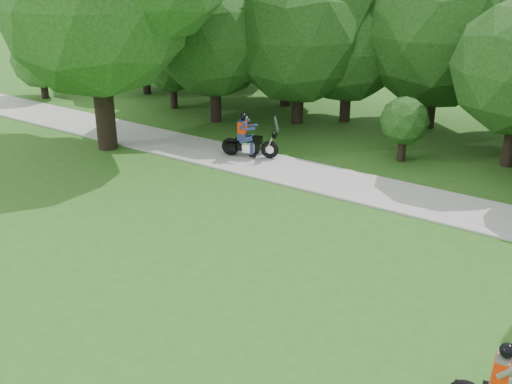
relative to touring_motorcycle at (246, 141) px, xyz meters
The scene contains 3 objects.
ground 10.18m from the touring_motorcycle, 55.06° to the right, with size 100.00×100.00×0.00m, color #295E1B.
walkway 5.86m from the touring_motorcycle, ahead, with size 60.00×2.20×0.06m, color #A0A09B.
touring_motorcycle is the anchor object (origin of this frame).
Camera 1 is at (5.64, -8.62, 7.53)m, focal length 45.00 mm.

